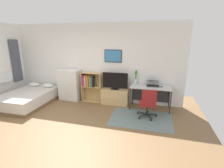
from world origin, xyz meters
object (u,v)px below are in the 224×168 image
Objects in this scene: office_chair at (148,103)px; wine_glass at (141,82)px; bookshelf at (90,84)px; tv_stand at (115,96)px; desk at (151,90)px; bamboo_vase at (136,76)px; bed at (29,98)px; computer_mouse at (162,87)px; laptop at (153,83)px; television at (115,81)px; dresser at (70,85)px.

wine_glass is at bearing 101.17° from office_chair.
bookshelf reaches higher than tv_stand.
desk is (1.17, -0.02, 0.34)m from tv_stand.
bookshelf is at bearing 172.35° from wine_glass.
bookshelf is at bearing -177.48° from bamboo_vase.
desk is (4.05, 0.76, 0.39)m from bed.
bed is 4.45m from computer_mouse.
desk is at bearing -0.77° from tv_stand.
wine_glass is (1.77, -0.24, 0.25)m from bookshelf.
computer_mouse is at bearing -14.54° from bamboo_vase.
laptop is (2.14, -0.01, 0.18)m from bookshelf.
office_chair is (1.14, -0.79, 0.19)m from tv_stand.
bed is at bearing -164.98° from tv_stand.
television is 0.99× the size of office_chair.
wine_glass reaches higher than office_chair.
tv_stand is at bearing 175.44° from laptop.
desk is at bearing -1.76° from bookshelf.
laptop is at bearing 2.71° from television.
desk is at bearing -0.02° from dresser.
bookshelf is (1.96, 0.82, 0.41)m from bed.
bookshelf is at bearing 21.46° from bed.
tv_stand is 0.73× the size of desk.
bamboo_vase is (3.54, 0.89, 0.77)m from bed.
desk is 12.04× the size of computer_mouse.
dresser reaches higher than desk.
office_chair is at bearing -34.16° from television.
tv_stand is 1.40m from office_chair.
dresser reaches higher than bed.
wine_glass is (-0.63, -0.09, 0.12)m from computer_mouse.
laptop is at bearing 31.76° from wine_glass.
bamboo_vase is 2.51× the size of wine_glass.
laptop is (0.05, 0.05, 0.20)m from desk.
bed is 1.58× the size of desk.
bamboo_vase reaches higher than computer_mouse.
bed is 4.02m from office_chair.
tv_stand is at bearing 179.23° from desk.
dresser reaches higher than computer_mouse.
bookshelf is 1.22× the size of television.
dresser reaches higher than wine_glass.
computer_mouse is at bearing -1.46° from dresser.
dresser is 2.47× the size of bamboo_vase.
bed is 19.00× the size of computer_mouse.
wine_glass reaches higher than computer_mouse.
office_chair reaches higher than computer_mouse.
bed is 2.16m from bookshelf.
bed is 3.03m from television.
bed is at bearing -147.28° from dresser.
office_chair is 8.27× the size of computer_mouse.
bed is at bearing -171.15° from wine_glass.
wine_glass is at bearing -11.03° from television.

